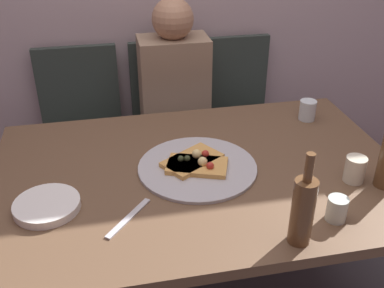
# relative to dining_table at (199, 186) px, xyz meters

# --- Properties ---
(dining_table) EXTENTS (1.52, 1.02, 0.72)m
(dining_table) POSITION_rel_dining_table_xyz_m (0.00, 0.00, 0.00)
(dining_table) COLOR brown
(dining_table) RESTS_ON ground_plane
(pizza_tray) EXTENTS (0.44, 0.44, 0.01)m
(pizza_tray) POSITION_rel_dining_table_xyz_m (-0.01, 0.01, 0.08)
(pizza_tray) COLOR #ADADB2
(pizza_tray) RESTS_ON dining_table
(pizza_slice_last) EXTENTS (0.26, 0.23, 0.05)m
(pizza_slice_last) POSITION_rel_dining_table_xyz_m (-0.02, 0.04, 0.09)
(pizza_slice_last) COLOR tan
(pizza_slice_last) RESTS_ON pizza_tray
(pizza_slice_extra) EXTENTS (0.25, 0.20, 0.05)m
(pizza_slice_extra) POSITION_rel_dining_table_xyz_m (-0.01, -0.00, 0.09)
(pizza_slice_extra) COLOR tan
(pizza_slice_extra) RESTS_ON pizza_tray
(wine_bottle) EXTENTS (0.07, 0.07, 0.30)m
(wine_bottle) POSITION_rel_dining_table_xyz_m (0.21, -0.43, 0.19)
(wine_bottle) COLOR brown
(wine_bottle) RESTS_ON dining_table
(tumbler_near) EXTENTS (0.07, 0.07, 0.09)m
(tumbler_near) POSITION_rel_dining_table_xyz_m (0.56, 0.31, 0.11)
(tumbler_near) COLOR silver
(tumbler_near) RESTS_ON dining_table
(tumbler_far) EXTENTS (0.07, 0.07, 0.09)m
(tumbler_far) POSITION_rel_dining_table_xyz_m (0.53, -0.18, 0.12)
(tumbler_far) COLOR beige
(tumbler_far) RESTS_ON dining_table
(wine_glass) EXTENTS (0.07, 0.07, 0.08)m
(wine_glass) POSITION_rel_dining_table_xyz_m (0.36, -0.36, 0.11)
(wine_glass) COLOR #B7C6BC
(wine_glass) RESTS_ON dining_table
(plate_stack) EXTENTS (0.22, 0.22, 0.03)m
(plate_stack) POSITION_rel_dining_table_xyz_m (-0.54, -0.13, 0.08)
(plate_stack) COLOR white
(plate_stack) RESTS_ON dining_table
(table_knife) EXTENTS (0.16, 0.18, 0.01)m
(table_knife) POSITION_rel_dining_table_xyz_m (-0.28, -0.23, 0.07)
(table_knife) COLOR #B7B7BC
(table_knife) RESTS_ON dining_table
(chair_left) EXTENTS (0.44, 0.44, 0.90)m
(chair_left) POSITION_rel_dining_table_xyz_m (-0.46, 0.91, -0.14)
(chair_left) COLOR #2D3833
(chair_left) RESTS_ON ground_plane
(chair_middle) EXTENTS (0.44, 0.44, 0.90)m
(chair_middle) POSITION_rel_dining_table_xyz_m (0.05, 0.91, -0.14)
(chair_middle) COLOR #2D3833
(chair_middle) RESTS_ON ground_plane
(chair_right) EXTENTS (0.44, 0.44, 0.90)m
(chair_right) POSITION_rel_dining_table_xyz_m (0.41, 0.91, -0.14)
(chair_right) COLOR #2D3833
(chair_right) RESTS_ON ground_plane
(guest_in_sweater) EXTENTS (0.36, 0.56, 1.17)m
(guest_in_sweater) POSITION_rel_dining_table_xyz_m (0.05, 0.76, -0.01)
(guest_in_sweater) COLOR #937A60
(guest_in_sweater) RESTS_ON ground_plane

